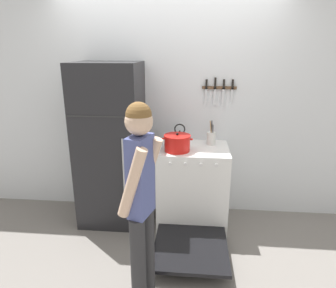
{
  "coord_description": "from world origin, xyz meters",
  "views": [
    {
      "loc": [
        0.31,
        -3.39,
        1.91
      ],
      "look_at": [
        0.04,
        -0.46,
        0.98
      ],
      "focal_mm": 32.0,
      "sensor_mm": 36.0,
      "label": 1
    }
  ],
  "objects_px": {
    "dutch_oven_pot": "(177,143)",
    "utensil_jar": "(211,138)",
    "refrigerator": "(111,145)",
    "tea_kettle": "(180,138)",
    "stove_range": "(192,187)",
    "person": "(141,198)"
  },
  "relations": [
    {
      "from": "dutch_oven_pot",
      "to": "utensil_jar",
      "type": "height_order",
      "value": "utensil_jar"
    },
    {
      "from": "refrigerator",
      "to": "dutch_oven_pot",
      "type": "distance_m",
      "value": 0.76
    },
    {
      "from": "tea_kettle",
      "to": "refrigerator",
      "type": "bearing_deg",
      "value": -170.75
    },
    {
      "from": "refrigerator",
      "to": "utensil_jar",
      "type": "relative_size",
      "value": 6.5
    },
    {
      "from": "stove_range",
      "to": "tea_kettle",
      "type": "bearing_deg",
      "value": 134.02
    },
    {
      "from": "tea_kettle",
      "to": "utensil_jar",
      "type": "height_order",
      "value": "utensil_jar"
    },
    {
      "from": "refrigerator",
      "to": "stove_range",
      "type": "distance_m",
      "value": 1.02
    },
    {
      "from": "dutch_oven_pot",
      "to": "tea_kettle",
      "type": "distance_m",
      "value": 0.25
    },
    {
      "from": "utensil_jar",
      "to": "person",
      "type": "xyz_separation_m",
      "value": [
        -0.55,
        -1.33,
        -0.07
      ]
    },
    {
      "from": "tea_kettle",
      "to": "person",
      "type": "bearing_deg",
      "value": -98.6
    },
    {
      "from": "stove_range",
      "to": "person",
      "type": "relative_size",
      "value": 0.84
    },
    {
      "from": "refrigerator",
      "to": "tea_kettle",
      "type": "height_order",
      "value": "refrigerator"
    },
    {
      "from": "utensil_jar",
      "to": "refrigerator",
      "type": "bearing_deg",
      "value": -173.32
    },
    {
      "from": "stove_range",
      "to": "dutch_oven_pot",
      "type": "height_order",
      "value": "dutch_oven_pot"
    },
    {
      "from": "refrigerator",
      "to": "stove_range",
      "type": "xyz_separation_m",
      "value": [
        0.91,
        -0.04,
        -0.45
      ]
    },
    {
      "from": "refrigerator",
      "to": "dutch_oven_pot",
      "type": "bearing_deg",
      "value": -9.52
    },
    {
      "from": "stove_range",
      "to": "dutch_oven_pot",
      "type": "relative_size",
      "value": 4.2
    },
    {
      "from": "utensil_jar",
      "to": "person",
      "type": "bearing_deg",
      "value": -112.34
    },
    {
      "from": "tea_kettle",
      "to": "utensil_jar",
      "type": "relative_size",
      "value": 0.84
    },
    {
      "from": "stove_range",
      "to": "utensil_jar",
      "type": "xyz_separation_m",
      "value": [
        0.19,
        0.17,
        0.53
      ]
    },
    {
      "from": "stove_range",
      "to": "dutch_oven_pot",
      "type": "distance_m",
      "value": 0.57
    },
    {
      "from": "dutch_oven_pot",
      "to": "utensil_jar",
      "type": "xyz_separation_m",
      "value": [
        0.36,
        0.25,
        -0.01
      ]
    }
  ]
}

